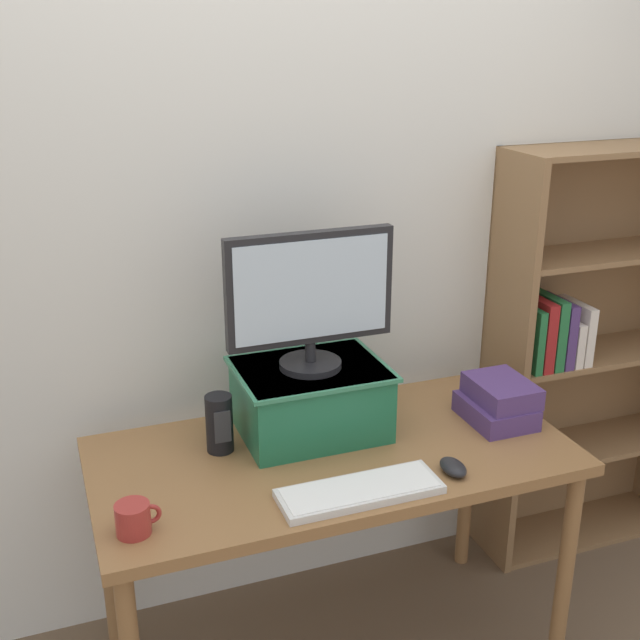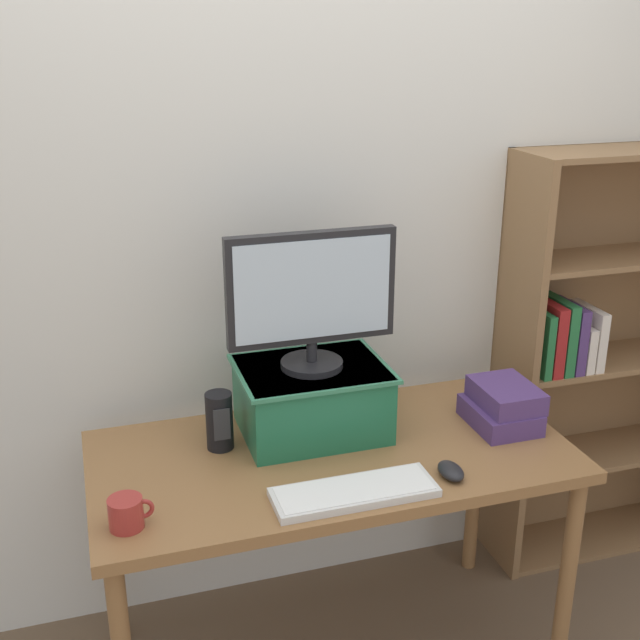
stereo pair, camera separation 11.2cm
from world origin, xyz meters
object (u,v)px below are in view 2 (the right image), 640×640
at_px(keyboard, 354,492).
at_px(desk_speaker, 219,421).
at_px(riser_box, 312,397).
at_px(bookshelf_unit, 600,354).
at_px(coffee_mug, 127,513).
at_px(computer_mouse, 451,471).
at_px(book_stack, 502,405).
at_px(computer_monitor, 312,296).
at_px(desk, 332,476).

bearing_deg(keyboard, desk_speaker, 128.68).
bearing_deg(riser_box, desk_speaker, -176.20).
bearing_deg(keyboard, bookshelf_unit, 26.14).
bearing_deg(coffee_mug, computer_mouse, -1.65).
relative_size(book_stack, desk_speaker, 1.33).
bearing_deg(book_stack, keyboard, -156.79).
bearing_deg(desk_speaker, coffee_mug, -132.24).
bearing_deg(bookshelf_unit, computer_monitor, -170.61).
bearing_deg(keyboard, computer_monitor, 90.30).
relative_size(bookshelf_unit, riser_box, 3.46).
height_order(riser_box, computer_mouse, riser_box).
height_order(keyboard, desk_speaker, desk_speaker).
bearing_deg(desk, coffee_mug, -161.10).
height_order(bookshelf_unit, keyboard, bookshelf_unit).
bearing_deg(desk_speaker, computer_monitor, 3.51).
bearing_deg(book_stack, computer_mouse, -140.84).
bearing_deg(bookshelf_unit, book_stack, -151.17).
relative_size(riser_box, coffee_mug, 3.93).
xyz_separation_m(desk, desk_speaker, (-0.31, 0.12, 0.17)).
height_order(desk, coffee_mug, coffee_mug).
bearing_deg(book_stack, desk, -179.72).
height_order(computer_mouse, desk_speaker, desk_speaker).
bearing_deg(computer_mouse, desk, 139.37).
bearing_deg(computer_monitor, coffee_mug, -149.57).
height_order(bookshelf_unit, desk_speaker, bookshelf_unit).
xyz_separation_m(bookshelf_unit, book_stack, (-0.60, -0.33, 0.03)).
xyz_separation_m(riser_box, computer_mouse, (0.29, -0.37, -0.10)).
distance_m(computer_mouse, coffee_mug, 0.88).
xyz_separation_m(bookshelf_unit, riser_box, (-1.18, -0.19, 0.08)).
xyz_separation_m(riser_box, desk_speaker, (-0.29, -0.02, -0.03)).
bearing_deg(computer_mouse, bookshelf_unit, 32.48).
relative_size(computer_monitor, coffee_mug, 4.40).
height_order(computer_monitor, book_stack, computer_monitor).
distance_m(desk, keyboard, 0.26).
bearing_deg(computer_mouse, keyboard, -177.54).
xyz_separation_m(computer_mouse, book_stack, (0.29, 0.24, 0.05)).
bearing_deg(coffee_mug, bookshelf_unit, 17.00).
relative_size(bookshelf_unit, computer_mouse, 14.99).
relative_size(desk, coffee_mug, 12.26).
relative_size(computer_mouse, book_stack, 0.44).
bearing_deg(computer_mouse, book_stack, 39.16).
height_order(book_stack, desk_speaker, desk_speaker).
xyz_separation_m(bookshelf_unit, computer_mouse, (-0.89, -0.56, -0.01)).
xyz_separation_m(keyboard, coffee_mug, (-0.59, 0.04, 0.03)).
xyz_separation_m(riser_box, computer_monitor, (0.00, -0.00, 0.33)).
distance_m(computer_mouse, desk_speaker, 0.68).
bearing_deg(desk, keyboard, -94.11).
bearing_deg(riser_box, bookshelf_unit, 9.32).
bearing_deg(computer_monitor, desk_speaker, -176.49).
distance_m(desk, computer_mouse, 0.37).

